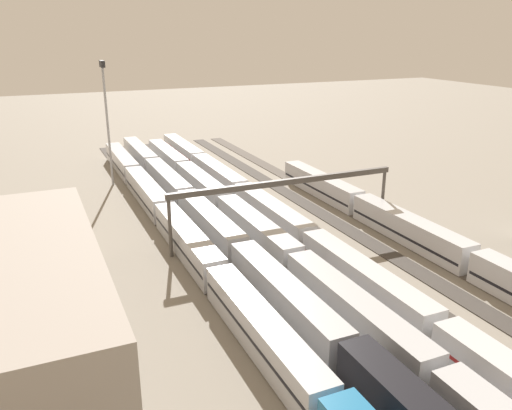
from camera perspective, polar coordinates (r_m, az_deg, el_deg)
name	(u,v)px	position (r m, az deg, el deg)	size (l,w,h in m)	color
ground_plane	(278,231)	(78.70, 2.39, -2.88)	(400.00, 400.00, 0.00)	gray
track_bed_0	(361,217)	(85.98, 11.40, -1.30)	(140.00, 2.80, 0.12)	#4C443D
track_bed_1	(334,221)	(83.32, 8.58, -1.79)	(140.00, 2.80, 0.12)	#3D3833
track_bed_2	(307,226)	(80.88, 5.58, -2.30)	(140.00, 2.80, 0.12)	#3D3833
track_bed_3	(278,231)	(78.68, 2.39, -2.84)	(140.00, 2.80, 0.12)	#4C443D
track_bed_4	(247,236)	(76.75, -0.97, -3.39)	(140.00, 2.80, 0.12)	#3D3833
track_bed_5	(215,241)	(75.09, -4.49, -3.96)	(140.00, 2.80, 0.12)	#3D3833
track_bed_6	(182,247)	(73.74, -8.16, -4.54)	(140.00, 2.80, 0.12)	#3D3833
train_on_track_6	(182,235)	(72.27, -8.06, -3.32)	(114.80, 3.06, 4.40)	#1E6B9E
train_on_track_5	(206,220)	(77.66, -5.45, -1.61)	(114.80, 3.00, 4.40)	black
train_on_track_4	(256,231)	(73.34, -0.02, -2.82)	(119.80, 3.00, 3.80)	#B7BABF
train_on_track_3	(271,214)	(79.88, 1.70, -1.00)	(119.80, 3.06, 3.80)	silver
train_on_track_0	(408,230)	(76.92, 16.35, -2.60)	(71.40, 3.06, 3.80)	silver
light_mast_1	(106,106)	(102.80, -16.12, 10.38)	(2.80, 0.70, 23.54)	#9EA0A5
signal_gantry	(286,187)	(74.08, 3.33, 1.98)	(0.70, 35.00, 8.80)	#4C4742
maintenance_shed	(12,307)	(52.42, -25.19, -10.07)	(36.49, 15.72, 10.55)	#9E9389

